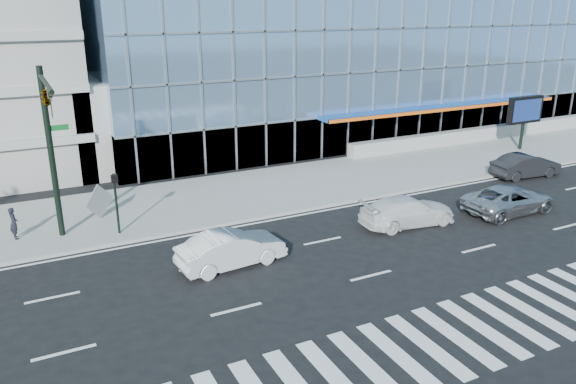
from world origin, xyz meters
The scene contains 14 objects.
ground centered at (0.00, 0.00, 0.00)m, with size 160.00×160.00×0.00m, color black.
sidewalk centered at (0.00, 8.00, 0.07)m, with size 120.00×8.00×0.15m, color gray.
theatre_building centered at (14.00, 26.00, 7.50)m, with size 42.00×26.00×15.00m, color #779EC6.
ramp_block centered at (-6.00, 18.00, 3.00)m, with size 6.00×8.00×6.00m, color gray.
retaining_wall centered at (24.00, 11.60, 0.65)m, with size 30.00×0.80×1.00m, color gray.
traffic_signal centered at (-11.00, 4.57, 6.16)m, with size 1.14×5.74×8.00m.
ped_signal_post centered at (-8.50, 4.94, 2.14)m, with size 0.30×0.33×3.00m.
marquee_sign centered at (22.00, 7.99, 3.07)m, with size 3.20×0.43×4.00m.
silver_suv centered at (10.87, -1.18, 0.74)m, with size 2.46×5.34×1.48m, color #B4B4B9.
white_suv centered at (4.87, -0.13, 0.73)m, with size 2.06×5.06×1.47m, color white.
white_sedan centered at (-4.81, -0.50, 0.77)m, with size 1.64×4.70×1.55m, color silver.
dark_sedan centered at (16.87, 3.00, 0.76)m, with size 1.62×4.63×1.53m, color black.
pedestrian centered at (-13.01, 6.51, 0.93)m, with size 0.57×0.37×1.55m, color black.
tilted_panel centered at (-8.97, 7.43, 1.07)m, with size 1.30×0.06×1.30m, color gray.
Camera 1 is at (-12.50, -21.15, 10.78)m, focal length 35.00 mm.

